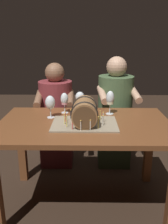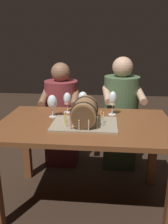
# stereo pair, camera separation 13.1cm
# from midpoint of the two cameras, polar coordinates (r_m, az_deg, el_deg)

# --- Properties ---
(ground_plane) EXTENTS (8.00, 8.00, 0.00)m
(ground_plane) POSITION_cam_midpoint_polar(r_m,az_deg,el_deg) (2.18, 2.07, -21.09)
(ground_plane) COLOR #332319
(dining_table) EXTENTS (1.35, 0.81, 0.74)m
(dining_table) POSITION_cam_midpoint_polar(r_m,az_deg,el_deg) (1.86, 2.28, -5.97)
(dining_table) COLOR brown
(dining_table) RESTS_ON ground
(barrel_cake) EXTENTS (0.49, 0.34, 0.20)m
(barrel_cake) POSITION_cam_midpoint_polar(r_m,az_deg,el_deg) (1.75, 2.14, -0.39)
(barrel_cake) COLOR gray
(barrel_cake) RESTS_ON dining_table
(wine_glass_white) EXTENTS (0.07, 0.07, 0.20)m
(wine_glass_white) POSITION_cam_midpoint_polar(r_m,az_deg,el_deg) (1.99, 8.88, 3.02)
(wine_glass_white) COLOR white
(wine_glass_white) RESTS_ON dining_table
(wine_glass_amber) EXTENTS (0.08, 0.08, 0.18)m
(wine_glass_amber) POSITION_cam_midpoint_polar(r_m,az_deg,el_deg) (2.06, 1.54, 3.47)
(wine_glass_amber) COLOR white
(wine_glass_amber) RESTS_ON dining_table
(wine_glass_rose) EXTENTS (0.07, 0.07, 0.18)m
(wine_glass_rose) POSITION_cam_midpoint_polar(r_m,az_deg,el_deg) (2.03, -2.26, 3.04)
(wine_glass_rose) COLOR white
(wine_glass_rose) RESTS_ON dining_table
(wine_glass_empty) EXTENTS (0.08, 0.08, 0.19)m
(wine_glass_empty) POSITION_cam_midpoint_polar(r_m,az_deg,el_deg) (1.92, -5.84, 2.38)
(wine_glass_empty) COLOR white
(wine_glass_empty) RESTS_ON dining_table
(person_seated_left) EXTENTS (0.40, 0.48, 1.13)m
(person_seated_left) POSITION_cam_midpoint_polar(r_m,az_deg,el_deg) (2.57, -3.95, -1.52)
(person_seated_left) COLOR #4C1B1E
(person_seated_left) RESTS_ON ground
(person_seated_right) EXTENTS (0.43, 0.51, 1.19)m
(person_seated_right) POSITION_cam_midpoint_polar(r_m,az_deg,el_deg) (2.53, 10.30, -1.09)
(person_seated_right) COLOR #2A3A24
(person_seated_right) RESTS_ON ground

